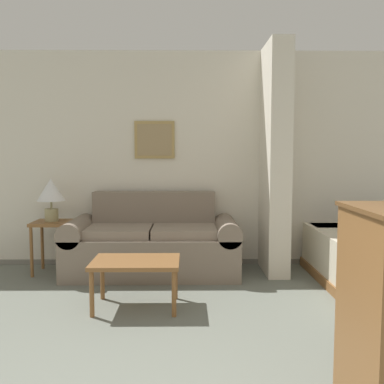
# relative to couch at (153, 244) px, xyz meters

# --- Properties ---
(wall_back) EXTENTS (7.14, 0.16, 2.60)m
(wall_back) POSITION_rel_couch_xyz_m (0.52, 0.48, 0.96)
(wall_back) COLOR silver
(wall_back) RESTS_ON ground_plane
(wall_partition_pillar) EXTENTS (0.24, 0.71, 2.60)m
(wall_partition_pillar) POSITION_rel_couch_xyz_m (1.40, 0.07, 0.96)
(wall_partition_pillar) COLOR silver
(wall_partition_pillar) RESTS_ON ground_plane
(couch) EXTENTS (1.96, 0.84, 0.92)m
(couch) POSITION_rel_couch_xyz_m (0.00, 0.00, 0.00)
(couch) COLOR gray
(couch) RESTS_ON ground_plane
(coffee_table) EXTENTS (0.77, 0.53, 0.43)m
(coffee_table) POSITION_rel_couch_xyz_m (-0.06, -1.10, 0.04)
(coffee_table) COLOR brown
(coffee_table) RESTS_ON ground_plane
(side_table) EXTENTS (0.41, 0.41, 0.60)m
(side_table) POSITION_rel_couch_xyz_m (-1.15, 0.04, 0.15)
(side_table) COLOR brown
(side_table) RESTS_ON ground_plane
(table_lamp) EXTENTS (0.31, 0.31, 0.49)m
(table_lamp) POSITION_rel_couch_xyz_m (-1.15, 0.04, 0.59)
(table_lamp) COLOR tan
(table_lamp) RESTS_ON side_table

